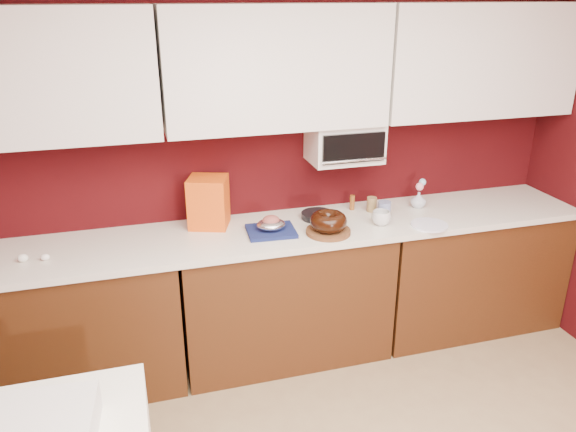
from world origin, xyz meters
The scene contains 29 objects.
wall_back centered at (0.00, 2.25, 1.25)m, with size 4.00×0.02×2.50m, color #3C080A.
base_cabinet_left centered at (-1.33, 1.94, 0.43)m, with size 1.31×0.58×0.86m, color #45230D.
base_cabinet_center centered at (0.00, 1.94, 0.43)m, with size 1.31×0.58×0.86m, color #45230D.
base_cabinet_right centered at (1.33, 1.94, 0.43)m, with size 1.31×0.58×0.86m, color #45230D.
countertop centered at (0.00, 1.94, 0.88)m, with size 4.00×0.62×0.04m, color silver.
upper_cabinet_left centered at (-1.33, 2.08, 1.85)m, with size 1.31×0.33×0.70m, color white.
upper_cabinet_center centered at (0.00, 2.08, 1.85)m, with size 1.31×0.33×0.70m, color white.
upper_cabinet_right centered at (1.33, 2.08, 1.85)m, with size 1.31×0.33×0.70m, color white.
toaster_oven centered at (0.45, 2.10, 1.38)m, with size 0.45×0.30×0.25m, color white.
toaster_oven_door centered at (0.45, 1.94, 1.38)m, with size 0.40×0.02×0.18m, color black.
toaster_oven_handle centered at (0.45, 1.93, 1.30)m, with size 0.02×0.02×0.42m, color silver.
cake_base centered at (0.24, 1.79, 0.91)m, with size 0.27×0.27×0.03m, color brown.
bundt_cake centered at (0.24, 1.79, 0.98)m, with size 0.22×0.22×0.09m, color black.
navy_towel centered at (-0.09, 1.89, 0.91)m, with size 0.29×0.24×0.02m, color navy.
foil_ham_nest centered at (-0.09, 1.89, 0.96)m, with size 0.17×0.15×0.06m, color white.
roasted_ham centered at (-0.09, 1.89, 0.98)m, with size 0.11×0.09×0.07m, color #A2514A.
pandoro_box centered at (-0.43, 2.11, 1.06)m, with size 0.23×0.21×0.31m, color red.
dark_pan centered at (0.26, 2.04, 0.92)m, with size 0.21×0.21×0.04m, color black.
coffee_mug centered at (0.60, 1.82, 0.96)m, with size 0.10×0.10×0.11m, color silver.
blue_jar centered at (0.68, 1.95, 0.95)m, with size 0.08×0.08×0.10m, color navy.
flower_vase centered at (0.98, 2.04, 0.96)m, with size 0.08×0.08×0.12m, color silver.
flower_pink centered at (0.98, 2.04, 1.05)m, with size 0.05×0.05×0.05m, color pink.
flower_blue centered at (1.01, 2.06, 1.07)m, with size 0.05×0.05×0.05m, color #96D4F0.
china_plate centered at (0.89, 1.72, 0.91)m, with size 0.23×0.23×0.01m, color white.
amber_bottle centered at (0.53, 2.12, 0.95)m, with size 0.03×0.03×0.10m, color brown.
paper_cup centered at (0.64, 2.06, 0.95)m, with size 0.06×0.06×0.10m, color olive.
egg_left centered at (-1.48, 1.89, 0.92)m, with size 0.06×0.04×0.04m, color white.
egg_right centered at (-1.36, 1.87, 0.92)m, with size 0.05×0.04×0.04m, color white.
newspaper_stack centered at (-1.26, 0.63, 0.81)m, with size 0.36×0.29×0.13m, color white.
Camera 1 is at (-0.86, -1.13, 2.26)m, focal length 35.00 mm.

